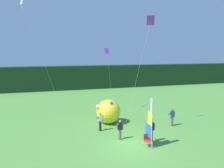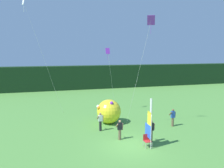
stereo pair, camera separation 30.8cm
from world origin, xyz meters
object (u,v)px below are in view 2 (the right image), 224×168
(inflatable_balloon, at_px, (109,111))
(kite_white_diamond_2, at_px, (28,16))
(banner_flag, at_px, (150,124))
(person_far_right, at_px, (120,129))
(kite_purple_diamond_1, at_px, (149,27))
(folding_chair, at_px, (147,140))
(person_far_left, at_px, (173,117))
(person_near_banner, at_px, (151,131))
(kite_purple_diamond_0, at_px, (108,56))
(person_mid_field, at_px, (100,121))

(inflatable_balloon, bearing_deg, kite_white_diamond_2, 145.87)
(inflatable_balloon, bearing_deg, banner_flag, -77.03)
(person_far_right, bearing_deg, kite_purple_diamond_1, 32.82)
(person_far_right, xyz_separation_m, folding_chair, (1.53, -1.73, -0.33))
(person_far_right, height_order, kite_white_diamond_2, kite_white_diamond_2)
(person_far_left, distance_m, kite_purple_diamond_1, 8.44)
(person_far_right, xyz_separation_m, kite_purple_diamond_1, (3.32, 2.14, 8.12))
(person_near_banner, height_order, folding_chair, person_near_banner)
(inflatable_balloon, height_order, kite_white_diamond_2, kite_white_diamond_2)
(person_far_left, xyz_separation_m, inflatable_balloon, (-5.48, 2.46, 0.29))
(person_near_banner, bearing_deg, kite_white_diamond_2, 131.99)
(person_far_left, bearing_deg, person_far_right, -163.07)
(person_far_right, distance_m, kite_white_diamond_2, 15.04)
(inflatable_balloon, bearing_deg, person_near_banner, -69.87)
(person_far_right, xyz_separation_m, kite_purple_diamond_0, (1.22, 8.22, 5.57))
(person_far_right, bearing_deg, folding_chair, -48.49)
(person_near_banner, xyz_separation_m, folding_chair, (-0.62, -0.62, -0.41))
(banner_flag, xyz_separation_m, person_near_banner, (0.54, 0.80, -0.85))
(kite_purple_diamond_1, height_order, kite_white_diamond_2, kite_white_diamond_2)
(person_near_banner, bearing_deg, person_far_left, 38.82)
(folding_chair, bearing_deg, person_near_banner, 44.87)
(person_far_right, bearing_deg, person_mid_field, 113.62)
(person_far_left, distance_m, inflatable_balloon, 6.01)
(banner_flag, xyz_separation_m, inflatable_balloon, (-1.40, 6.10, -0.60))
(person_far_left, height_order, inflatable_balloon, inflatable_balloon)
(person_far_right, xyz_separation_m, inflatable_balloon, (0.22, 4.19, 0.33))
(person_near_banner, distance_m, person_far_right, 2.43)
(kite_purple_diamond_1, bearing_deg, banner_flag, -112.77)
(inflatable_balloon, height_order, folding_chair, inflatable_balloon)
(banner_flag, bearing_deg, person_near_banner, 56.04)
(kite_purple_diamond_1, bearing_deg, kite_purple_diamond_0, 109.08)
(person_mid_field, height_order, kite_purple_diamond_1, kite_purple_diamond_1)
(person_far_left, bearing_deg, kite_purple_diamond_0, 124.57)
(person_far_left, bearing_deg, folding_chair, -140.20)
(folding_chair, relative_size, kite_purple_diamond_1, 0.09)
(kite_white_diamond_2, bearing_deg, banner_flag, -51.84)
(person_far_right, distance_m, inflatable_balloon, 4.21)
(folding_chair, relative_size, kite_white_diamond_2, 0.07)
(person_mid_field, distance_m, kite_white_diamond_2, 13.23)
(person_mid_field, height_order, folding_chair, person_mid_field)
(folding_chair, bearing_deg, person_far_left, 39.80)
(banner_flag, relative_size, inflatable_balloon, 1.57)
(kite_white_diamond_2, bearing_deg, kite_purple_diamond_1, -33.91)
(person_mid_field, relative_size, person_far_left, 0.98)
(kite_purple_diamond_0, height_order, kite_white_diamond_2, kite_white_diamond_2)
(person_far_right, distance_m, folding_chair, 2.34)
(person_mid_field, bearing_deg, banner_flag, -58.15)
(inflatable_balloon, xyz_separation_m, kite_purple_diamond_0, (1.00, 4.03, 5.24))
(person_far_left, height_order, person_far_right, person_far_left)
(banner_flag, height_order, folding_chair, banner_flag)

